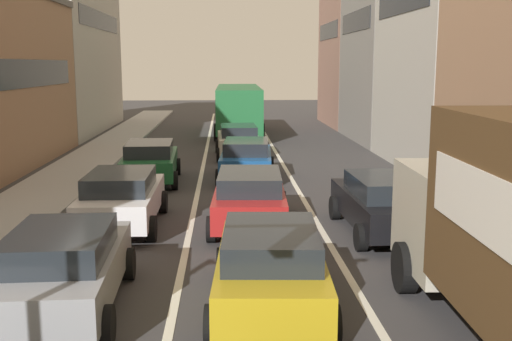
{
  "coord_description": "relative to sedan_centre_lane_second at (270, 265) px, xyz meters",
  "views": [
    {
      "loc": [
        -0.78,
        -3.1,
        4.24
      ],
      "look_at": [
        0.0,
        12.0,
        1.6
      ],
      "focal_mm": 42.91,
      "sensor_mm": 36.0,
      "label": 1
    }
  ],
  "objects": [
    {
      "name": "coupe_centre_lane_fourth",
      "position": [
        0.02,
        12.21,
        0.0
      ],
      "size": [
        2.29,
        4.41,
        1.49
      ],
      "rotation": [
        0.0,
        0.0,
        1.51
      ],
      "color": "#194C8C",
      "rests_on": "ground"
    },
    {
      "name": "sedan_left_lane_fourth",
      "position": [
        -3.47,
        11.83,
        0.0
      ],
      "size": [
        2.2,
        4.37,
        1.49
      ],
      "rotation": [
        0.0,
        0.0,
        1.61
      ],
      "color": "#19592D",
      "rests_on": "ground"
    },
    {
      "name": "sedan_right_lane_behind_truck",
      "position": [
        3.21,
        4.69,
        0.0
      ],
      "size": [
        2.16,
        4.35,
        1.49
      ],
      "rotation": [
        0.0,
        0.0,
        1.6
      ],
      "color": "black",
      "rests_on": "ground"
    },
    {
      "name": "sedan_centre_lane_second",
      "position": [
        0.0,
        0.0,
        0.0
      ],
      "size": [
        2.25,
        4.39,
        1.49
      ],
      "rotation": [
        0.0,
        0.0,
        1.52
      ],
      "color": "#B29319",
      "rests_on": "ground"
    },
    {
      "name": "lane_stripe_left",
      "position": [
        -1.69,
        12.97,
        -0.79
      ],
      "size": [
        0.16,
        60.0,
        0.01
      ],
      "primitive_type": "cube",
      "color": "silver",
      "rests_on": "ground"
    },
    {
      "name": "building_row_right",
      "position": [
        9.9,
        14.72,
        5.51
      ],
      "size": [
        7.2,
        43.9,
        13.83
      ],
      "rotation": [
        0.0,
        0.0,
        -1.57
      ],
      "color": "#936B5B",
      "rests_on": "ground"
    },
    {
      "name": "lane_stripe_right",
      "position": [
        1.71,
        12.97,
        -0.79
      ],
      "size": [
        0.16,
        60.0,
        0.01
      ],
      "primitive_type": "cube",
      "color": "silver",
      "rests_on": "ground"
    },
    {
      "name": "sedan_centre_lane_fifth",
      "position": [
        -0.15,
        17.77,
        0.0
      ],
      "size": [
        2.16,
        4.35,
        1.49
      ],
      "rotation": [
        0.0,
        0.0,
        1.6
      ],
      "color": "beige",
      "rests_on": "ground"
    },
    {
      "name": "sidewalk_left",
      "position": [
        -6.69,
        12.97,
        -0.73
      ],
      "size": [
        2.6,
        64.0,
        0.14
      ],
      "primitive_type": "cube",
      "color": "#A3A3A3",
      "rests_on": "ground"
    },
    {
      "name": "hatchback_centre_lane_third",
      "position": [
        -0.14,
        5.51,
        0.0
      ],
      "size": [
        2.22,
        4.38,
        1.49
      ],
      "rotation": [
        0.0,
        0.0,
        1.53
      ],
      "color": "#A51E1E",
      "rests_on": "ground"
    },
    {
      "name": "bus_mid_queue_primary",
      "position": [
        0.06,
        26.79,
        0.96
      ],
      "size": [
        2.88,
        10.52,
        2.9
      ],
      "rotation": [
        0.0,
        0.0,
        1.56
      ],
      "color": "#1E6033",
      "rests_on": "ground"
    },
    {
      "name": "wagon_left_lane_second",
      "position": [
        -3.57,
        0.08,
        0.0
      ],
      "size": [
        2.18,
        4.36,
        1.49
      ],
      "rotation": [
        0.0,
        0.0,
        1.61
      ],
      "color": "gray",
      "rests_on": "ground"
    },
    {
      "name": "sedan_left_lane_third",
      "position": [
        -3.48,
        5.67,
        0.0
      ],
      "size": [
        2.07,
        4.3,
        1.49
      ],
      "rotation": [
        0.0,
        0.0,
        1.57
      ],
      "color": "silver",
      "rests_on": "ground"
    }
  ]
}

